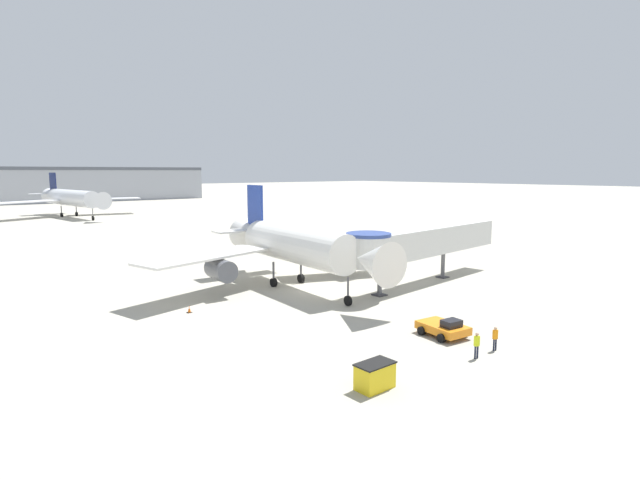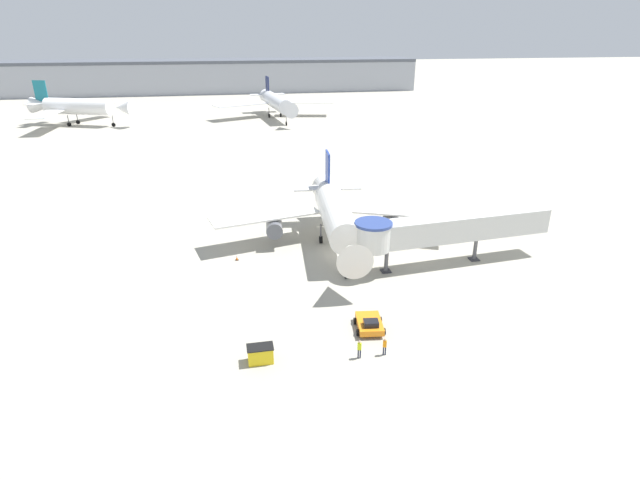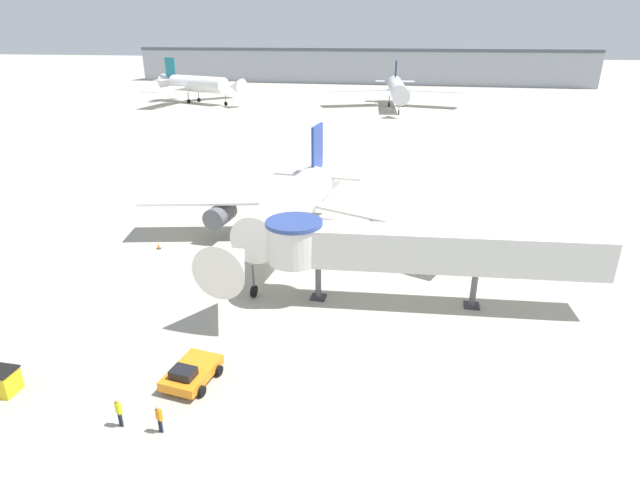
{
  "view_description": "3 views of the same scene",
  "coord_description": "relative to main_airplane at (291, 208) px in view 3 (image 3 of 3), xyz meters",
  "views": [
    {
      "loc": [
        -30.18,
        -37.05,
        11.64
      ],
      "look_at": [
        0.58,
        0.04,
        4.98
      ],
      "focal_mm": 28.0,
      "sensor_mm": 36.0,
      "label": 1
    },
    {
      "loc": [
        -12.97,
        -53.33,
        25.13
      ],
      "look_at": [
        -3.34,
        -1.43,
        2.76
      ],
      "focal_mm": 28.0,
      "sensor_mm": 36.0,
      "label": 2
    },
    {
      "loc": [
        10.36,
        -37.5,
        18.37
      ],
      "look_at": [
        2.6,
        -0.51,
        2.71
      ],
      "focal_mm": 28.0,
      "sensor_mm": 36.0,
      "label": 3
    }
  ],
  "objects": [
    {
      "name": "ground_crew_marshaller",
      "position": [
        -2.87,
        -22.83,
        -3.29
      ],
      "size": [
        0.37,
        0.29,
        1.69
      ],
      "rotation": [
        0.0,
        0.0,
        5.9
      ],
      "color": "#1E2338",
      "rests_on": "ground_plane"
    },
    {
      "name": "pushback_tug_orange",
      "position": [
        -0.89,
        -18.89,
        -3.65
      ],
      "size": [
        2.86,
        3.7,
        1.36
      ],
      "rotation": [
        0.0,
        0.0,
        -0.12
      ],
      "color": "orange",
      "rests_on": "ground_plane"
    },
    {
      "name": "traffic_cone_port_wing",
      "position": [
        -12.24,
        -1.79,
        -3.98
      ],
      "size": [
        0.37,
        0.37,
        0.61
      ],
      "color": "black",
      "rests_on": "ground_plane"
    },
    {
      "name": "jet_bridge",
      "position": [
        10.66,
        -7.21,
        0.15
      ],
      "size": [
        23.7,
        5.46,
        6.11
      ],
      "rotation": [
        0.0,
        0.0,
        0.1
      ],
      "color": "silver",
      "rests_on": "ground_plane"
    },
    {
      "name": "background_jet_navy_tail",
      "position": [
        2.84,
        98.54,
        0.66
      ],
      "size": [
        37.55,
        35.35,
        11.28
      ],
      "rotation": [
        0.0,
        0.0,
        0.11
      ],
      "color": "silver",
      "rests_on": "ground_plane"
    },
    {
      "name": "background_jet_teal_tail",
      "position": [
        -53.17,
        96.56,
        0.99
      ],
      "size": [
        30.31,
        32.85,
        12.07
      ],
      "rotation": [
        0.0,
        0.0,
        1.2
      ],
      "color": "white",
      "rests_on": "ground_plane"
    },
    {
      "name": "main_airplane",
      "position": [
        0.0,
        0.0,
        0.0
      ],
      "size": [
        31.16,
        25.31,
        10.11
      ],
      "rotation": [
        0.0,
        0.0,
        -0.08
      ],
      "color": "white",
      "rests_on": "ground_plane"
    },
    {
      "name": "ground_crew_wing_walker",
      "position": [
        -0.7,
        -22.8,
        -3.34
      ],
      "size": [
        0.35,
        0.28,
        1.6
      ],
      "rotation": [
        0.0,
        0.0,
        5.92
      ],
      "color": "#1E2338",
      "rests_on": "ground_plane"
    },
    {
      "name": "terminal_building",
      "position": [
        -18.49,
        172.43,
        2.38
      ],
      "size": [
        177.6,
        21.73,
        13.26
      ],
      "color": "#999EA8",
      "rests_on": "ground_plane"
    },
    {
      "name": "ground_plane",
      "position": [
        0.66,
        -2.57,
        -4.27
      ],
      "size": [
        800.0,
        800.0,
        0.0
      ],
      "primitive_type": "plane",
      "color": "#A8A393"
    },
    {
      "name": "traffic_cone_starboard_wing",
      "position": [
        12.04,
        0.29,
        -3.96
      ],
      "size": [
        0.39,
        0.39,
        0.65
      ],
      "color": "black",
      "rests_on": "ground_plane"
    }
  ]
}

